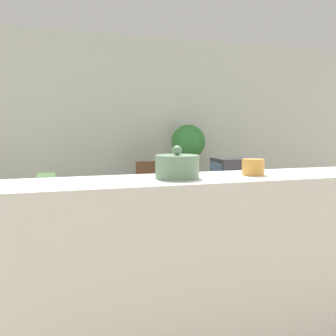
% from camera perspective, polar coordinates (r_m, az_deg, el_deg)
% --- Properties ---
extents(ground_plane, '(14.00, 14.00, 0.00)m').
position_cam_1_polar(ground_plane, '(2.76, 4.74, -22.43)').
color(ground_plane, beige).
extents(wall_back, '(9.00, 0.06, 2.70)m').
position_cam_1_polar(wall_back, '(5.75, -8.29, 6.36)').
color(wall_back, silver).
rests_on(wall_back, ground_plane).
extents(couch, '(0.96, 1.98, 0.80)m').
position_cam_1_polar(couch, '(3.75, -12.66, -10.01)').
color(couch, '#476B3D').
rests_on(couch, ground_plane).
extents(tv_stand, '(0.88, 0.60, 0.45)m').
position_cam_1_polar(tv_stand, '(5.06, 10.20, -6.47)').
color(tv_stand, brown).
rests_on(tv_stand, ground_plane).
extents(television, '(0.58, 0.41, 0.48)m').
position_cam_1_polar(television, '(4.98, 10.24, -1.25)').
color(television, '#333338').
rests_on(television, tv_stand).
extents(wooden_chair, '(0.44, 0.44, 0.86)m').
position_cam_1_polar(wooden_chair, '(5.10, -2.40, -3.37)').
color(wooden_chair, brown).
rests_on(wooden_chair, ground_plane).
extents(plant_stand, '(0.13, 0.13, 0.77)m').
position_cam_1_polar(plant_stand, '(5.69, 3.08, -3.32)').
color(plant_stand, brown).
rests_on(plant_stand, ground_plane).
extents(potted_plant, '(0.51, 0.51, 0.60)m').
position_cam_1_polar(potted_plant, '(5.62, 3.12, 3.82)').
color(potted_plant, '#8E5B3D').
rests_on(potted_plant, plant_stand).
extents(foreground_counter, '(2.64, 0.44, 1.07)m').
position_cam_1_polar(foreground_counter, '(2.12, 10.35, -15.73)').
color(foreground_counter, silver).
rests_on(foreground_counter, ground_plane).
extents(decorative_bowl, '(0.22, 0.22, 0.16)m').
position_cam_1_polar(decorative_bowl, '(1.84, 1.40, 0.25)').
color(decorative_bowl, gray).
rests_on(decorative_bowl, foreground_counter).
extents(candle_jar, '(0.12, 0.12, 0.09)m').
position_cam_1_polar(candle_jar, '(2.02, 12.84, 0.15)').
color(candle_jar, gold).
rests_on(candle_jar, foreground_counter).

